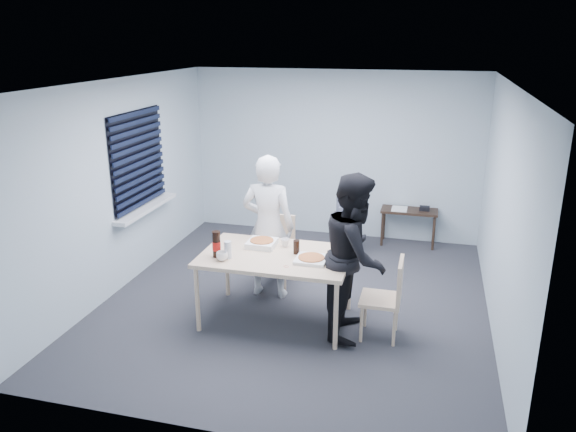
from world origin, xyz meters
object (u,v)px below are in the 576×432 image
(dining_table, at_px, (276,259))
(stool, at_px, (347,230))
(chair_far, at_px, (277,244))
(side_table, at_px, (409,215))
(person_black, at_px, (355,256))
(backpack, at_px, (348,209))
(mug_a, at_px, (222,256))
(mug_b, at_px, (285,243))
(person_white, at_px, (268,227))
(soda_bottle, at_px, (216,245))
(chair_right, at_px, (389,293))

(dining_table, bearing_deg, stool, 78.27)
(chair_far, distance_m, side_table, 2.40)
(dining_table, height_order, person_black, person_black)
(dining_table, relative_size, backpack, 3.76)
(mug_a, height_order, mug_b, mug_a)
(stool, xyz_separation_m, mug_a, (-0.97, -2.50, 0.47))
(mug_b, bearing_deg, chair_far, 112.05)
(person_white, distance_m, mug_b, 0.47)
(person_black, distance_m, backpack, 2.27)
(person_white, height_order, backpack, person_white)
(person_black, bearing_deg, mug_a, 101.02)
(person_black, height_order, mug_b, person_black)
(chair_far, bearing_deg, soda_bottle, -105.04)
(mug_b, bearing_deg, mug_a, -133.94)
(dining_table, bearing_deg, mug_b, 82.49)
(chair_far, bearing_deg, chair_right, -35.56)
(side_table, distance_m, soda_bottle, 3.62)
(stool, height_order, backpack, backpack)
(chair_right, xyz_separation_m, side_table, (0.06, 2.89, -0.03))
(side_table, bearing_deg, backpack, -143.30)
(person_black, height_order, stool, person_black)
(dining_table, distance_m, person_white, 0.69)
(stool, bearing_deg, chair_far, -121.49)
(chair_far, bearing_deg, person_black, -42.44)
(stool, height_order, soda_bottle, soda_bottle)
(mug_b, bearing_deg, person_black, -19.38)
(chair_far, distance_m, person_white, 0.54)
(chair_far, bearing_deg, stool, 58.51)
(soda_bottle, bearing_deg, mug_b, 37.30)
(side_table, distance_m, mug_b, 2.88)
(chair_right, xyz_separation_m, stool, (-0.79, 2.27, -0.14))
(stool, bearing_deg, person_white, -114.71)
(side_table, height_order, stool, side_table)
(backpack, bearing_deg, chair_far, -108.42)
(chair_far, distance_m, person_black, 1.60)
(backpack, relative_size, soda_bottle, 1.49)
(soda_bottle, bearing_deg, backpack, 66.28)
(chair_far, distance_m, backpack, 1.39)
(mug_b, bearing_deg, side_table, 63.53)
(side_table, xyz_separation_m, stool, (-0.85, -0.62, -0.11))
(person_white, distance_m, backpack, 1.74)
(stool, distance_m, backpack, 0.32)
(person_black, bearing_deg, dining_table, 87.54)
(person_white, height_order, stool, person_white)
(chair_far, bearing_deg, mug_b, -67.95)
(backpack, distance_m, soda_bottle, 2.64)
(mug_a, bearing_deg, person_black, 11.02)
(person_black, bearing_deg, chair_far, 47.56)
(dining_table, height_order, soda_bottle, soda_bottle)
(chair_right, distance_m, mug_a, 1.81)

